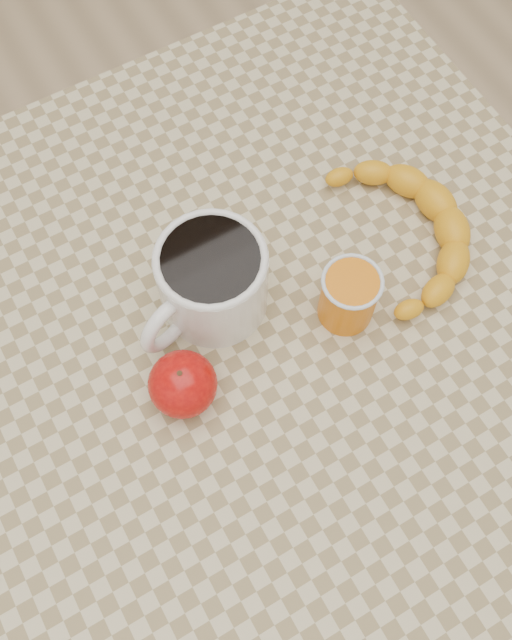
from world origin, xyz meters
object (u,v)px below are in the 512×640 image
table (256,356)px  banana (406,232)px  coffee_mug (210,280)px  orange_juice_glass (349,296)px  apple (183,384)px

table → banana: (0.20, 0.01, 0.11)m
coffee_mug → orange_juice_glass: (0.12, -0.08, -0.01)m
coffee_mug → apple: 0.11m
table → apple: apple is taller
apple → banana: apple is taller
coffee_mug → apple: coffee_mug is taller
table → orange_juice_glass: (0.09, -0.03, 0.12)m
apple → banana: size_ratio=0.31×
table → orange_juice_glass: 0.16m
banana → orange_juice_glass: bearing=-139.9°
banana → coffee_mug: bearing=-171.6°
orange_juice_glass → apple: size_ratio=0.83×
orange_juice_glass → banana: 0.11m
table → banana: bearing=2.9°
table → banana: size_ratio=2.85×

